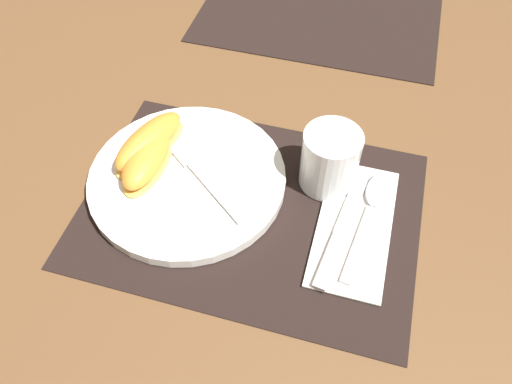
# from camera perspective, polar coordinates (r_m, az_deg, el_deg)

# --- Properties ---
(ground_plane) EXTENTS (3.00, 3.00, 0.00)m
(ground_plane) POSITION_cam_1_polar(r_m,az_deg,el_deg) (0.69, -0.64, -1.96)
(ground_plane) COLOR brown
(placemat) EXTENTS (0.45, 0.32, 0.00)m
(placemat) POSITION_cam_1_polar(r_m,az_deg,el_deg) (0.68, -0.64, -1.86)
(placemat) COLOR black
(placemat) RESTS_ON ground_plane
(placemat_far) EXTENTS (0.45, 0.32, 0.00)m
(placemat_far) POSITION_cam_1_polar(r_m,az_deg,el_deg) (1.04, 7.44, 19.77)
(placemat_far) COLOR black
(placemat_far) RESTS_ON ground_plane
(plate) EXTENTS (0.28, 0.28, 0.02)m
(plate) POSITION_cam_1_polar(r_m,az_deg,el_deg) (0.71, -7.83, 1.55)
(plate) COLOR white
(plate) RESTS_ON placemat
(juice_glass) EXTENTS (0.08, 0.08, 0.09)m
(juice_glass) POSITION_cam_1_polar(r_m,az_deg,el_deg) (0.69, 8.38, 3.40)
(juice_glass) COLOR silver
(juice_glass) RESTS_ON placemat
(napkin) EXTENTS (0.10, 0.21, 0.00)m
(napkin) POSITION_cam_1_polar(r_m,az_deg,el_deg) (0.68, 11.17, -3.82)
(napkin) COLOR white
(napkin) RESTS_ON placemat
(knife) EXTENTS (0.05, 0.21, 0.01)m
(knife) POSITION_cam_1_polar(r_m,az_deg,el_deg) (0.67, 9.87, -3.93)
(knife) COLOR #BCBCC1
(knife) RESTS_ON napkin
(spoon) EXTENTS (0.05, 0.19, 0.01)m
(spoon) POSITION_cam_1_polar(r_m,az_deg,el_deg) (0.70, 13.27, -1.24)
(spoon) COLOR #BCBCC1
(spoon) RESTS_ON napkin
(fork) EXTENTS (0.17, 0.14, 0.00)m
(fork) POSITION_cam_1_polar(r_m,az_deg,el_deg) (0.71, -6.96, 2.91)
(fork) COLOR #BCBCC1
(fork) RESTS_ON plate
(citrus_wedge_0) EXTENTS (0.09, 0.14, 0.04)m
(citrus_wedge_0) POSITION_cam_1_polar(r_m,az_deg,el_deg) (0.73, -12.11, 5.59)
(citrus_wedge_0) COLOR #F7C656
(citrus_wedge_0) RESTS_ON plate
(citrus_wedge_1) EXTENTS (0.06, 0.13, 0.04)m
(citrus_wedge_1) POSITION_cam_1_polar(r_m,az_deg,el_deg) (0.71, -12.35, 3.87)
(citrus_wedge_1) COLOR #F7C656
(citrus_wedge_1) RESTS_ON plate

